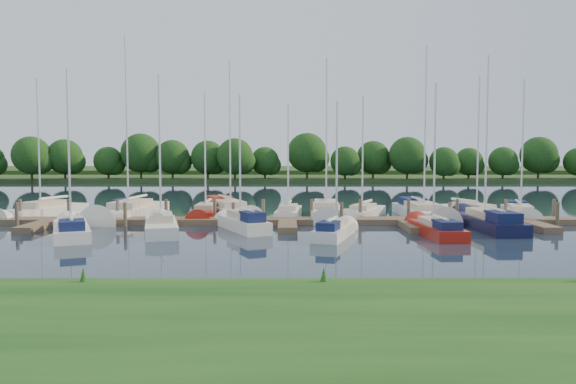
{
  "coord_description": "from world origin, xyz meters",
  "views": [
    {
      "loc": [
        -0.06,
        -30.4,
        4.88
      ],
      "look_at": [
        0.04,
        8.0,
        2.2
      ],
      "focal_mm": 35.0,
      "sensor_mm": 36.0,
      "label": 1
    }
  ],
  "objects_px": {
    "dock": "(287,222)",
    "sailboat_n_5": "(288,214)",
    "motorboat": "(122,211)",
    "sailboat_n_0": "(44,213)",
    "sailboat_s_2": "(243,225)"
  },
  "relations": [
    {
      "from": "sailboat_n_5",
      "to": "dock",
      "type": "bearing_deg",
      "value": 93.96
    },
    {
      "from": "motorboat",
      "to": "sailboat_n_5",
      "type": "bearing_deg",
      "value": 178.94
    },
    {
      "from": "sailboat_n_5",
      "to": "motorboat",
      "type": "bearing_deg",
      "value": -2.69
    },
    {
      "from": "sailboat_n_5",
      "to": "sailboat_s_2",
      "type": "bearing_deg",
      "value": 72.73
    },
    {
      "from": "sailboat_s_2",
      "to": "dock",
      "type": "bearing_deg",
      "value": 17.19
    },
    {
      "from": "dock",
      "to": "sailboat_n_5",
      "type": "height_order",
      "value": "sailboat_n_5"
    },
    {
      "from": "sailboat_n_0",
      "to": "sailboat_s_2",
      "type": "distance_m",
      "value": 17.36
    },
    {
      "from": "sailboat_n_0",
      "to": "sailboat_s_2",
      "type": "height_order",
      "value": "sailboat_n_0"
    },
    {
      "from": "motorboat",
      "to": "dock",
      "type": "bearing_deg",
      "value": 160.42
    },
    {
      "from": "dock",
      "to": "motorboat",
      "type": "relative_size",
      "value": 7.5
    },
    {
      "from": "sailboat_n_0",
      "to": "motorboat",
      "type": "xyz_separation_m",
      "value": [
        5.54,
        1.58,
        0.04
      ]
    },
    {
      "from": "dock",
      "to": "sailboat_n_5",
      "type": "distance_m",
      "value": 4.64
    },
    {
      "from": "sailboat_n_0",
      "to": "motorboat",
      "type": "height_order",
      "value": "sailboat_n_0"
    },
    {
      "from": "motorboat",
      "to": "sailboat_s_2",
      "type": "bearing_deg",
      "value": 145.43
    },
    {
      "from": "dock",
      "to": "sailboat_n_5",
      "type": "xyz_separation_m",
      "value": [
        0.08,
        4.64,
        0.07
      ]
    }
  ]
}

